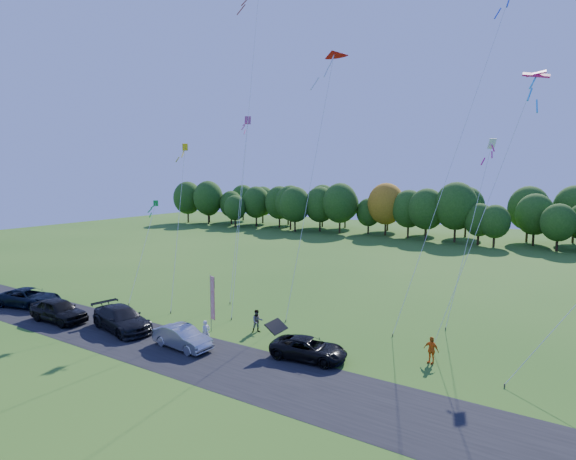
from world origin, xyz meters
The scene contains 21 objects.
ground centered at (0.00, 0.00, 0.00)m, with size 160.00×160.00×0.00m, color #295B18.
asphalt_strip centered at (0.00, -4.00, 0.01)m, with size 90.00×6.00×0.01m, color black.
tree_line centered at (0.00, 55.00, 0.00)m, with size 116.00×12.00×10.00m, color #1E4711, non-canonical shape.
black_suv centered at (5.62, -0.62, 0.67)m, with size 2.21×4.79×1.33m, color black.
silver_sedan centered at (-2.33, -3.44, 0.73)m, with size 1.54×4.42×1.46m, color #9D9EA2.
dark_truck_a centered at (-8.60, -3.31, 0.85)m, with size 2.39×5.88×1.71m, color black.
dark_truck_b centered at (-14.43, -4.60, 0.88)m, with size 2.08×5.18×1.77m, color black.
dark_suv_west centered at (-20.44, -3.64, 0.78)m, with size 2.60×5.63×1.56m, color black.
person_tailgate_a centered at (-1.51, -2.09, 0.81)m, with size 0.59×0.39×1.61m, color silver.
person_tailgate_b centered at (0.14, 1.55, 0.83)m, with size 0.81×0.63×1.66m, color gray.
person_east centered at (12.22, 2.75, 0.83)m, with size 0.97×0.40×1.66m, color orange.
feather_flag centered at (-2.64, -0.12, 2.60)m, with size 0.54×0.22×4.24m.
kite_delta_blue centered at (-5.70, 8.34, 15.12)m, with size 6.54×12.37×31.32m.
kite_parafoil_orange centered at (11.32, 11.89, 13.27)m, with size 6.79×12.59×26.90m.
kite_delta_red centered at (0.47, 9.45, 12.86)m, with size 2.31×9.63×23.22m.
kite_parafoil_rainbow centered at (14.08, 8.15, 9.17)m, with size 6.32×6.51×18.59m.
kite_diamond_yellow centered at (-10.62, 4.61, 7.08)m, with size 4.83×7.08×14.62m.
kite_diamond_green centered at (-14.13, 3.53, 4.45)m, with size 2.17×5.45×9.19m.
kite_diamond_white centered at (12.49, 12.24, 7.07)m, with size 2.36×6.67×14.59m.
kite_diamond_pink centered at (-7.15, 8.97, 8.43)m, with size 2.93×6.57×17.35m.
kite_diamond_blue_low centered at (19.37, 4.42, 4.29)m, with size 6.48×6.07×9.06m.
Camera 1 is at (18.57, -23.95, 11.41)m, focal length 28.00 mm.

